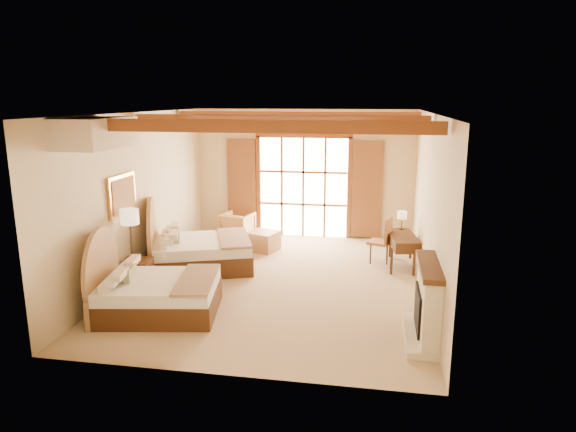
% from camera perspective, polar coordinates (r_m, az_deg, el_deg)
% --- Properties ---
extents(floor, '(7.00, 7.00, 0.00)m').
position_cam_1_polar(floor, '(10.01, -1.16, -7.27)').
color(floor, tan).
rests_on(floor, ground).
extents(wall_back, '(5.50, 0.00, 5.50)m').
position_cam_1_polar(wall_back, '(12.98, 1.76, 4.72)').
color(wall_back, beige).
rests_on(wall_back, ground).
extents(wall_left, '(0.00, 7.00, 7.00)m').
position_cam_1_polar(wall_left, '(10.45, -16.20, 2.19)').
color(wall_left, beige).
rests_on(wall_left, ground).
extents(wall_right, '(0.00, 7.00, 7.00)m').
position_cam_1_polar(wall_right, '(9.45, 15.40, 1.14)').
color(wall_right, beige).
rests_on(wall_right, ground).
extents(ceiling, '(7.00, 7.00, 0.00)m').
position_cam_1_polar(ceiling, '(9.39, -1.26, 11.37)').
color(ceiling, '#A86736').
rests_on(ceiling, ground).
extents(ceiling_beams, '(5.39, 4.60, 0.18)m').
position_cam_1_polar(ceiling_beams, '(9.40, -1.25, 10.64)').
color(ceiling_beams, brown).
rests_on(ceiling_beams, ceiling).
extents(french_doors, '(3.95, 0.08, 2.60)m').
position_cam_1_polar(french_doors, '(12.97, 1.71, 3.15)').
color(french_doors, white).
rests_on(french_doors, ground).
extents(fireplace, '(0.46, 1.40, 1.16)m').
position_cam_1_polar(fireplace, '(7.83, 15.13, -9.63)').
color(fireplace, beige).
rests_on(fireplace, ground).
extents(painting, '(0.06, 0.95, 0.75)m').
position_cam_1_polar(painting, '(9.74, -17.91, 2.22)').
color(painting, '#C08138').
rests_on(painting, wall_left).
extents(canopy_valance, '(0.70, 1.40, 0.45)m').
position_cam_1_polar(canopy_valance, '(8.37, -20.59, 8.65)').
color(canopy_valance, beige).
rests_on(canopy_valance, ceiling).
extents(bed_near, '(2.14, 1.74, 1.26)m').
position_cam_1_polar(bed_near, '(8.79, -15.10, -8.01)').
color(bed_near, '#422A11').
rests_on(bed_near, floor).
extents(bed_far, '(2.53, 2.14, 1.34)m').
position_cam_1_polar(bed_far, '(10.83, -10.42, -3.65)').
color(bed_far, '#422A11').
rests_on(bed_far, floor).
extents(nightstand, '(0.55, 0.55, 0.59)m').
position_cam_1_polar(nightstand, '(9.84, -16.37, -6.35)').
color(nightstand, '#422A11').
rests_on(nightstand, floor).
extents(floor_lamp, '(0.33, 0.33, 1.54)m').
position_cam_1_polar(floor_lamp, '(9.58, -17.16, -0.63)').
color(floor_lamp, '#322717').
rests_on(floor_lamp, floor).
extents(armchair, '(0.85, 0.87, 0.67)m').
position_cam_1_polar(armchair, '(12.91, -5.64, -1.10)').
color(armchair, tan).
rests_on(armchair, floor).
extents(ottoman, '(0.78, 0.78, 0.45)m').
position_cam_1_polar(ottoman, '(11.93, -2.75, -2.80)').
color(ottoman, '#9F7E46').
rests_on(ottoman, floor).
extents(desk, '(0.73, 1.31, 0.67)m').
position_cam_1_polar(desk, '(11.06, 12.53, -3.65)').
color(desk, '#422A11').
rests_on(desk, floor).
extents(desk_chair, '(0.56, 0.55, 0.99)m').
position_cam_1_polar(desk_chair, '(11.25, 10.20, -3.52)').
color(desk_chair, '#B3744A').
rests_on(desk_chair, floor).
extents(desk_lamp, '(0.20, 0.20, 0.40)m').
position_cam_1_polar(desk_lamp, '(11.41, 12.56, 0.03)').
color(desk_lamp, '#322717').
rests_on(desk_lamp, desk).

